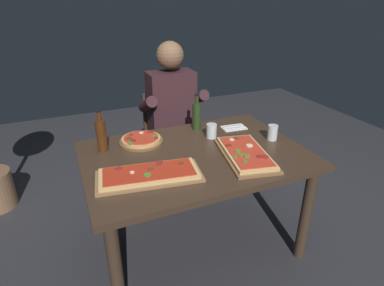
{
  "coord_description": "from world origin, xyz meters",
  "views": [
    {
      "loc": [
        -0.73,
        -1.66,
        1.67
      ],
      "look_at": [
        0.0,
        0.05,
        0.79
      ],
      "focal_mm": 29.81,
      "sensor_mm": 36.0,
      "label": 1
    }
  ],
  "objects_px": {
    "tumbler_near_camera": "(212,131)",
    "diner_chair": "(170,136)",
    "tumbler_far_side": "(272,133)",
    "pizza_rectangular_front": "(149,175)",
    "dining_table": "(195,166)",
    "pizza_round_far": "(141,140)",
    "wine_bottle_dark": "(101,135)",
    "seated_diner": "(173,114)",
    "oil_bottle_amber": "(197,115)",
    "pizza_rectangular_left": "(245,154)"
  },
  "relations": [
    {
      "from": "tumbler_near_camera",
      "to": "diner_chair",
      "type": "bearing_deg",
      "value": 96.89
    },
    {
      "from": "tumbler_far_side",
      "to": "pizza_rectangular_front",
      "type": "bearing_deg",
      "value": -170.61
    },
    {
      "from": "dining_table",
      "to": "tumbler_near_camera",
      "type": "distance_m",
      "value": 0.31
    },
    {
      "from": "pizza_round_far",
      "to": "tumbler_near_camera",
      "type": "relative_size",
      "value": 2.94
    },
    {
      "from": "wine_bottle_dark",
      "to": "tumbler_far_side",
      "type": "bearing_deg",
      "value": -14.72
    },
    {
      "from": "wine_bottle_dark",
      "to": "seated_diner",
      "type": "relative_size",
      "value": 0.21
    },
    {
      "from": "pizza_round_far",
      "to": "tumbler_far_side",
      "type": "distance_m",
      "value": 0.91
    },
    {
      "from": "pizza_round_far",
      "to": "oil_bottle_amber",
      "type": "xyz_separation_m",
      "value": [
        0.45,
        0.08,
        0.09
      ]
    },
    {
      "from": "seated_diner",
      "to": "tumbler_far_side",
      "type": "bearing_deg",
      "value": -59.03
    },
    {
      "from": "pizza_rectangular_front",
      "to": "oil_bottle_amber",
      "type": "xyz_separation_m",
      "value": [
        0.53,
        0.54,
        0.09
      ]
    },
    {
      "from": "pizza_rectangular_left",
      "to": "tumbler_far_side",
      "type": "xyz_separation_m",
      "value": [
        0.31,
        0.15,
        0.03
      ]
    },
    {
      "from": "pizza_rectangular_front",
      "to": "tumbler_far_side",
      "type": "height_order",
      "value": "tumbler_far_side"
    },
    {
      "from": "dining_table",
      "to": "pizza_round_far",
      "type": "distance_m",
      "value": 0.41
    },
    {
      "from": "pizza_rectangular_front",
      "to": "wine_bottle_dark",
      "type": "bearing_deg",
      "value": 111.98
    },
    {
      "from": "tumbler_far_side",
      "to": "seated_diner",
      "type": "relative_size",
      "value": 0.08
    },
    {
      "from": "dining_table",
      "to": "tumbler_far_side",
      "type": "distance_m",
      "value": 0.59
    },
    {
      "from": "oil_bottle_amber",
      "to": "dining_table",
      "type": "bearing_deg",
      "value": -115.34
    },
    {
      "from": "pizza_rectangular_front",
      "to": "tumbler_far_side",
      "type": "xyz_separation_m",
      "value": [
        0.93,
        0.15,
        0.03
      ]
    },
    {
      "from": "tumbler_far_side",
      "to": "oil_bottle_amber",
      "type": "bearing_deg",
      "value": 136.28
    },
    {
      "from": "tumbler_near_camera",
      "to": "seated_diner",
      "type": "relative_size",
      "value": 0.08
    },
    {
      "from": "wine_bottle_dark",
      "to": "tumbler_near_camera",
      "type": "xyz_separation_m",
      "value": [
        0.74,
        -0.09,
        -0.06
      ]
    },
    {
      "from": "pizza_round_far",
      "to": "diner_chair",
      "type": "relative_size",
      "value": 0.34
    },
    {
      "from": "diner_chair",
      "to": "seated_diner",
      "type": "relative_size",
      "value": 0.65
    },
    {
      "from": "pizza_rectangular_front",
      "to": "wine_bottle_dark",
      "type": "distance_m",
      "value": 0.49
    },
    {
      "from": "dining_table",
      "to": "tumbler_far_side",
      "type": "xyz_separation_m",
      "value": [
        0.58,
        -0.02,
        0.14
      ]
    },
    {
      "from": "tumbler_far_side",
      "to": "diner_chair",
      "type": "distance_m",
      "value": 1.03
    },
    {
      "from": "oil_bottle_amber",
      "to": "tumbler_near_camera",
      "type": "height_order",
      "value": "oil_bottle_amber"
    },
    {
      "from": "wine_bottle_dark",
      "to": "diner_chair",
      "type": "height_order",
      "value": "wine_bottle_dark"
    },
    {
      "from": "pizza_rectangular_left",
      "to": "oil_bottle_amber",
      "type": "relative_size",
      "value": 2.06
    },
    {
      "from": "pizza_rectangular_left",
      "to": "oil_bottle_amber",
      "type": "distance_m",
      "value": 0.55
    },
    {
      "from": "wine_bottle_dark",
      "to": "oil_bottle_amber",
      "type": "relative_size",
      "value": 1.02
    },
    {
      "from": "pizza_rectangular_left",
      "to": "pizza_round_far",
      "type": "distance_m",
      "value": 0.71
    },
    {
      "from": "pizza_rectangular_front",
      "to": "seated_diner",
      "type": "height_order",
      "value": "seated_diner"
    },
    {
      "from": "tumbler_far_side",
      "to": "seated_diner",
      "type": "height_order",
      "value": "seated_diner"
    },
    {
      "from": "pizza_rectangular_front",
      "to": "pizza_rectangular_left",
      "type": "height_order",
      "value": "same"
    },
    {
      "from": "pizza_round_far",
      "to": "oil_bottle_amber",
      "type": "distance_m",
      "value": 0.46
    },
    {
      "from": "pizza_rectangular_front",
      "to": "pizza_rectangular_left",
      "type": "distance_m",
      "value": 0.62
    },
    {
      "from": "pizza_rectangular_front",
      "to": "pizza_round_far",
      "type": "relative_size",
      "value": 2.07
    },
    {
      "from": "oil_bottle_amber",
      "to": "tumbler_far_side",
      "type": "relative_size",
      "value": 2.56
    },
    {
      "from": "wine_bottle_dark",
      "to": "diner_chair",
      "type": "xyz_separation_m",
      "value": [
        0.66,
        0.58,
        -0.37
      ]
    },
    {
      "from": "wine_bottle_dark",
      "to": "tumbler_far_side",
      "type": "relative_size",
      "value": 2.62
    },
    {
      "from": "pizza_rectangular_front",
      "to": "oil_bottle_amber",
      "type": "height_order",
      "value": "oil_bottle_amber"
    },
    {
      "from": "dining_table",
      "to": "diner_chair",
      "type": "distance_m",
      "value": 0.88
    },
    {
      "from": "pizza_rectangular_left",
      "to": "tumbler_near_camera",
      "type": "xyz_separation_m",
      "value": [
        -0.07,
        0.34,
        0.03
      ]
    },
    {
      "from": "pizza_rectangular_front",
      "to": "tumbler_near_camera",
      "type": "height_order",
      "value": "tumbler_near_camera"
    },
    {
      "from": "pizza_rectangular_left",
      "to": "tumbler_near_camera",
      "type": "distance_m",
      "value": 0.35
    },
    {
      "from": "dining_table",
      "to": "tumbler_far_side",
      "type": "height_order",
      "value": "tumbler_far_side"
    },
    {
      "from": "tumbler_near_camera",
      "to": "wine_bottle_dark",
      "type": "bearing_deg",
      "value": 172.86
    },
    {
      "from": "pizza_rectangular_left",
      "to": "wine_bottle_dark",
      "type": "distance_m",
      "value": 0.92
    },
    {
      "from": "pizza_rectangular_front",
      "to": "pizza_rectangular_left",
      "type": "bearing_deg",
      "value": 0.77
    }
  ]
}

